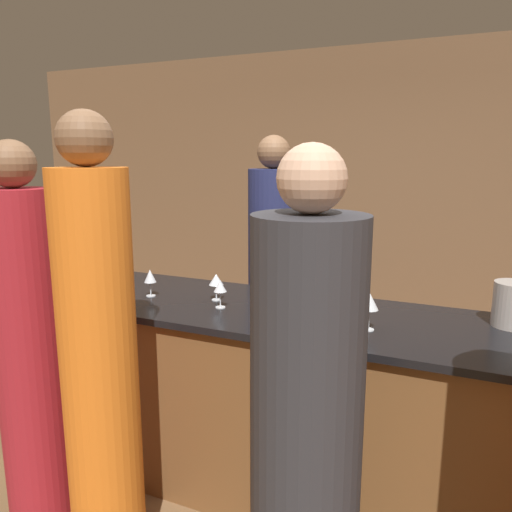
{
  "coord_description": "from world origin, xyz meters",
  "views": [
    {
      "loc": [
        0.95,
        -2.31,
        1.79
      ],
      "look_at": [
        -0.11,
        0.1,
        1.26
      ],
      "focal_mm": 35.0,
      "sensor_mm": 36.0,
      "label": 1
    }
  ],
  "objects_px": {
    "guest_1": "(29,354)",
    "wine_bottle_0": "(296,296)",
    "wine_bottle_1": "(68,266)",
    "guest_0": "(306,433)",
    "bartender": "(273,288)",
    "guest_3": "(100,369)"
  },
  "relations": [
    {
      "from": "guest_1",
      "to": "guest_3",
      "type": "xyz_separation_m",
      "value": [
        0.49,
        -0.08,
        0.05
      ]
    },
    {
      "from": "guest_0",
      "to": "wine_bottle_0",
      "type": "xyz_separation_m",
      "value": [
        -0.28,
        0.68,
        0.28
      ]
    },
    {
      "from": "guest_1",
      "to": "guest_0",
      "type": "bearing_deg",
      "value": -2.87
    },
    {
      "from": "guest_3",
      "to": "wine_bottle_0",
      "type": "bearing_deg",
      "value": 48.53
    },
    {
      "from": "guest_0",
      "to": "guest_3",
      "type": "bearing_deg",
      "value": -179.19
    },
    {
      "from": "guest_1",
      "to": "wine_bottle_1",
      "type": "distance_m",
      "value": 0.83
    },
    {
      "from": "guest_0",
      "to": "guest_1",
      "type": "bearing_deg",
      "value": 177.13
    },
    {
      "from": "bartender",
      "to": "guest_3",
      "type": "bearing_deg",
      "value": 85.12
    },
    {
      "from": "wine_bottle_0",
      "to": "wine_bottle_1",
      "type": "xyz_separation_m",
      "value": [
        -1.51,
        0.08,
        -0.0
      ]
    },
    {
      "from": "wine_bottle_0",
      "to": "wine_bottle_1",
      "type": "relative_size",
      "value": 1.05
    },
    {
      "from": "guest_0",
      "to": "wine_bottle_1",
      "type": "bearing_deg",
      "value": 157.03
    },
    {
      "from": "bartender",
      "to": "guest_3",
      "type": "relative_size",
      "value": 0.98
    },
    {
      "from": "guest_0",
      "to": "wine_bottle_0",
      "type": "height_order",
      "value": "guest_0"
    },
    {
      "from": "bartender",
      "to": "wine_bottle_0",
      "type": "relative_size",
      "value": 6.39
    },
    {
      "from": "bartender",
      "to": "guest_0",
      "type": "relative_size",
      "value": 1.05
    },
    {
      "from": "guest_1",
      "to": "wine_bottle_0",
      "type": "distance_m",
      "value": 1.29
    },
    {
      "from": "bartender",
      "to": "guest_0",
      "type": "height_order",
      "value": "bartender"
    },
    {
      "from": "wine_bottle_0",
      "to": "wine_bottle_1",
      "type": "distance_m",
      "value": 1.51
    },
    {
      "from": "bartender",
      "to": "wine_bottle_1",
      "type": "relative_size",
      "value": 6.72
    },
    {
      "from": "bartender",
      "to": "guest_1",
      "type": "relative_size",
      "value": 1.03
    },
    {
      "from": "guest_0",
      "to": "wine_bottle_1",
      "type": "height_order",
      "value": "guest_0"
    },
    {
      "from": "guest_0",
      "to": "guest_3",
      "type": "relative_size",
      "value": 0.93
    }
  ]
}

